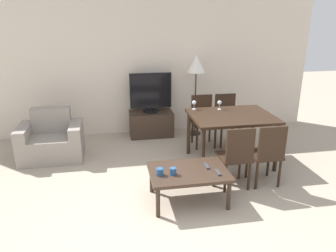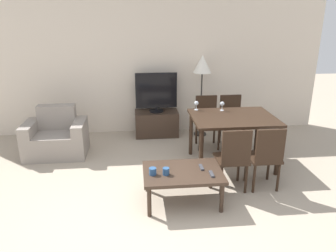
{
  "view_description": "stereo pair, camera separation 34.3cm",
  "coord_description": "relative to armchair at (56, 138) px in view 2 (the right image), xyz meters",
  "views": [
    {
      "loc": [
        -0.44,
        -2.83,
        2.22
      ],
      "look_at": [
        0.36,
        1.63,
        0.65
      ],
      "focal_mm": 35.0,
      "sensor_mm": 36.0,
      "label": 1
    },
    {
      "loc": [
        -0.1,
        -2.88,
        2.22
      ],
      "look_at": [
        0.36,
        1.63,
        0.65
      ],
      "focal_mm": 35.0,
      "sensor_mm": 36.0,
      "label": 2
    }
  ],
  "objects": [
    {
      "name": "cup_colored_far",
      "position": [
        1.49,
        -1.69,
        0.17
      ],
      "size": [
        0.09,
        0.09,
        0.09
      ],
      "color": "navy",
      "rests_on": "coffee_table"
    },
    {
      "name": "cup_white_near",
      "position": [
        1.64,
        -1.71,
        0.17
      ],
      "size": [
        0.08,
        0.08,
        0.09
      ],
      "color": "navy",
      "rests_on": "coffee_table"
    },
    {
      "name": "ground_plane",
      "position": [
        1.42,
        -2.28,
        -0.28
      ],
      "size": [
        18.0,
        18.0,
        0.0
      ],
      "primitive_type": "plane",
      "color": "tan"
    },
    {
      "name": "tv_stand",
      "position": [
        1.7,
        0.73,
        -0.05
      ],
      "size": [
        0.8,
        0.45,
        0.47
      ],
      "color": "#38281E",
      "rests_on": "ground_plane"
    },
    {
      "name": "floor_lamp",
      "position": [
        2.53,
        0.67,
        1.01
      ],
      "size": [
        0.33,
        0.33,
        1.51
      ],
      "color": "black",
      "rests_on": "ground_plane"
    },
    {
      "name": "dining_chair_far",
      "position": [
        2.96,
        0.13,
        0.2
      ],
      "size": [
        0.4,
        0.4,
        0.87
      ],
      "color": "black",
      "rests_on": "ground_plane"
    },
    {
      "name": "wine_glass_left",
      "position": [
        2.26,
        -0.27,
        0.59
      ],
      "size": [
        0.07,
        0.07,
        0.15
      ],
      "color": "silver",
      "rests_on": "dining_table"
    },
    {
      "name": "coffee_table",
      "position": [
        1.85,
        -1.64,
        0.08
      ],
      "size": [
        0.95,
        0.67,
        0.41
      ],
      "color": "#38281E",
      "rests_on": "ground_plane"
    },
    {
      "name": "dining_chair_near_right",
      "position": [
        2.96,
        -1.44,
        0.2
      ],
      "size": [
        0.4,
        0.4,
        0.87
      ],
      "color": "black",
      "rests_on": "ground_plane"
    },
    {
      "name": "tv",
      "position": [
        1.7,
        0.73,
        0.55
      ],
      "size": [
        0.76,
        0.27,
        0.73
      ],
      "color": "black",
      "rests_on": "tv_stand"
    },
    {
      "name": "wine_glass_center",
      "position": [
        2.65,
        -0.34,
        0.59
      ],
      "size": [
        0.07,
        0.07,
        0.15
      ],
      "color": "silver",
      "rests_on": "dining_table"
    },
    {
      "name": "remote_primary",
      "position": [
        2.09,
        -1.58,
        0.14
      ],
      "size": [
        0.04,
        0.15,
        0.02
      ],
      "color": "#38383D",
      "rests_on": "coffee_table"
    },
    {
      "name": "remote_secondary",
      "position": [
        2.18,
        -1.77,
        0.14
      ],
      "size": [
        0.04,
        0.15,
        0.02
      ],
      "color": "#38383D",
      "rests_on": "coffee_table"
    },
    {
      "name": "dining_table",
      "position": [
        2.75,
        -0.65,
        0.4
      ],
      "size": [
        1.23,
        0.96,
        0.77
      ],
      "color": "black",
      "rests_on": "ground_plane"
    },
    {
      "name": "dining_chair_far_left",
      "position": [
        2.53,
        0.13,
        0.2
      ],
      "size": [
        0.4,
        0.4,
        0.87
      ],
      "color": "black",
      "rests_on": "ground_plane"
    },
    {
      "name": "dining_chair_near",
      "position": [
        2.53,
        -1.44,
        0.2
      ],
      "size": [
        0.4,
        0.4,
        0.87
      ],
      "color": "black",
      "rests_on": "ground_plane"
    },
    {
      "name": "armchair",
      "position": [
        0.0,
        0.0,
        0.0
      ],
      "size": [
        0.97,
        0.67,
        0.78
      ],
      "color": "gray",
      "rests_on": "ground_plane"
    },
    {
      "name": "wall_back",
      "position": [
        1.42,
        1.02,
        1.07
      ],
      "size": [
        6.95,
        0.06,
        2.7
      ],
      "color": "beige",
      "rests_on": "ground_plane"
    }
  ]
}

